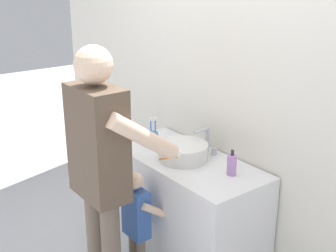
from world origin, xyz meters
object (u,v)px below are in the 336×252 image
Objects in this scene: toothbrush_cup at (153,137)px; adult_parent at (101,159)px; child_toddler at (137,219)px; soap_bottle at (232,165)px.

toothbrush_cup is 0.13× the size of adult_parent.
child_toddler is at bearing -47.88° from toothbrush_cup.
toothbrush_cup reaches higher than soap_bottle.
adult_parent is (-0.35, -0.71, 0.11)m from soap_bottle.
adult_parent is at bearing -116.39° from soap_bottle.
adult_parent is at bearing -87.42° from child_toddler.
child_toddler is at bearing -127.89° from soap_bottle.
child_toddler is 0.50× the size of adult_parent.
soap_bottle is at bearing 63.61° from adult_parent.
soap_bottle is at bearing 7.28° from toothbrush_cup.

